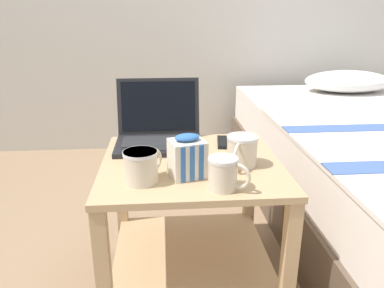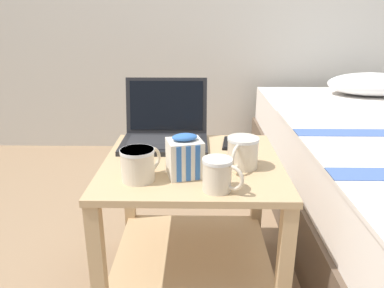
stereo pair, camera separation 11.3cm
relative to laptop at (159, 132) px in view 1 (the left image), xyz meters
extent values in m
plane|color=#937556|center=(0.11, -0.20, -0.57)|extent=(8.00, 8.00, 0.00)
ellipsoid|color=white|center=(1.26, 0.99, 0.01)|extent=(0.58, 0.36, 0.14)
cube|color=tan|center=(0.11, -0.20, -0.06)|extent=(0.62, 0.60, 0.02)
cube|color=tan|center=(0.11, -0.20, -0.44)|extent=(0.58, 0.56, 0.02)
cube|color=tan|center=(-0.17, -0.47, -0.32)|extent=(0.04, 0.04, 0.50)
cube|color=tan|center=(0.40, -0.47, -0.32)|extent=(0.04, 0.04, 0.50)
cube|color=tan|center=(-0.17, 0.07, -0.32)|extent=(0.04, 0.04, 0.50)
cube|color=tan|center=(0.40, 0.07, -0.32)|extent=(0.04, 0.04, 0.50)
cube|color=black|center=(0.00, -0.05, -0.04)|extent=(0.34, 0.23, 0.02)
cube|color=#2D2D30|center=(0.00, -0.03, -0.03)|extent=(0.29, 0.13, 0.00)
cube|color=#2D2D30|center=(0.00, -0.11, -0.03)|extent=(0.09, 0.05, 0.00)
cube|color=black|center=(0.00, 0.09, 0.08)|extent=(0.34, 0.05, 0.23)
cube|color=black|center=(0.00, 0.09, 0.08)|extent=(0.30, 0.04, 0.20)
cube|color=red|center=(-0.08, 0.11, 0.14)|extent=(0.05, 0.01, 0.04)
cube|color=silver|center=(0.05, 0.09, 0.02)|extent=(0.03, 0.01, 0.03)
cylinder|color=beige|center=(0.28, -0.25, 0.00)|extent=(0.10, 0.10, 0.10)
cylinder|color=silver|center=(0.28, -0.25, 0.05)|extent=(0.10, 0.10, 0.01)
cylinder|color=black|center=(0.28, -0.25, 0.04)|extent=(0.09, 0.09, 0.01)
torus|color=beige|center=(0.26, -0.30, 0.01)|extent=(0.05, 0.08, 0.08)
cylinder|color=beige|center=(-0.05, -0.36, 0.00)|extent=(0.10, 0.10, 0.10)
cylinder|color=silver|center=(-0.05, -0.36, 0.05)|extent=(0.11, 0.11, 0.01)
cylinder|color=black|center=(-0.05, -0.36, 0.04)|extent=(0.10, 0.10, 0.01)
torus|color=beige|center=(-0.02, -0.32, 0.00)|extent=(0.06, 0.07, 0.08)
cylinder|color=beige|center=(0.19, -0.43, 0.00)|extent=(0.08, 0.08, 0.10)
cylinder|color=silver|center=(0.19, -0.43, 0.04)|extent=(0.09, 0.09, 0.01)
cylinder|color=black|center=(0.19, -0.43, 0.04)|extent=(0.08, 0.08, 0.01)
torus|color=beige|center=(0.23, -0.45, 0.00)|extent=(0.07, 0.05, 0.08)
cube|color=silver|center=(0.09, -0.33, 0.01)|extent=(0.13, 0.12, 0.12)
cube|color=#3366B2|center=(0.07, -0.38, 0.01)|extent=(0.02, 0.01, 0.11)
cube|color=#3366B2|center=(0.10, -0.37, 0.01)|extent=(0.02, 0.01, 0.11)
cube|color=#3366B2|center=(0.13, -0.36, 0.01)|extent=(0.02, 0.01, 0.11)
ellipsoid|color=#3366B2|center=(0.09, -0.33, 0.08)|extent=(0.09, 0.07, 0.02)
cube|color=black|center=(0.27, -0.02, -0.04)|extent=(0.09, 0.16, 0.01)
cube|color=black|center=(0.27, -0.02, -0.04)|extent=(0.08, 0.14, 0.00)
camera|label=1|loc=(0.02, -1.42, 0.44)|focal=35.00mm
camera|label=2|loc=(0.13, -1.42, 0.44)|focal=35.00mm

